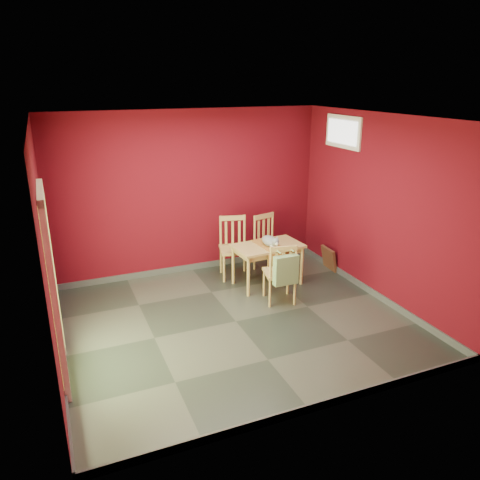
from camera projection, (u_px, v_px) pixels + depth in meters
name	position (u px, v px, depth m)	size (l,w,h in m)	color
ground	(236.00, 321.00, 6.38)	(4.50, 4.50, 0.00)	#2D342D
room_shell	(236.00, 318.00, 6.36)	(4.50, 4.50, 4.50)	#550813
doorway	(52.00, 283.00, 4.85)	(0.06, 1.01, 2.13)	#B7D838
window	(343.00, 132.00, 7.30)	(0.05, 0.90, 0.50)	white
outlet_plate	(275.00, 241.00, 8.60)	(0.08, 0.01, 0.12)	silver
dining_table	(268.00, 250.00, 7.36)	(1.11, 0.70, 0.67)	tan
table_runner	(271.00, 250.00, 7.26)	(0.34, 0.63, 0.31)	#9A6327
chair_far_left	(234.00, 247.00, 7.72)	(0.57, 0.57, 1.00)	tan
chair_far_right	(269.00, 243.00, 7.96)	(0.54, 0.54, 0.97)	tan
chair_near	(280.00, 272.00, 6.80)	(0.51, 0.51, 0.93)	tan
tote_bag	(286.00, 270.00, 6.56)	(0.36, 0.21, 0.49)	#719760
cat	(270.00, 239.00, 7.27)	(0.22, 0.43, 0.21)	slate
picture_frame	(329.00, 259.00, 8.07)	(0.15, 0.40, 0.39)	brown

